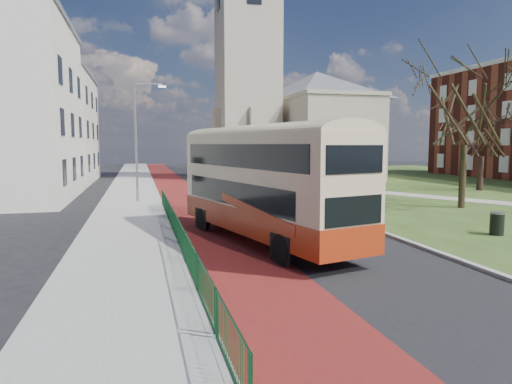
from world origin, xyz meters
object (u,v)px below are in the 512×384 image
object	(u,v)px
streetlamp	(138,135)
winter_tree_far	(482,130)
winter_tree_near	(466,94)
bus	(264,179)
litter_bin	(497,224)

from	to	relation	value
streetlamp	winter_tree_far	bearing A→B (deg)	2.33
winter_tree_near	bus	bearing A→B (deg)	-156.10
winter_tree_near	litter_bin	size ratio (longest dim) A/B	10.06
streetlamp	winter_tree_near	bearing A→B (deg)	-21.61
bus	winter_tree_far	size ratio (longest dim) A/B	1.50
litter_bin	streetlamp	bearing A→B (deg)	134.25
winter_tree_near	winter_tree_far	size ratio (longest dim) A/B	1.35
winter_tree_far	litter_bin	world-z (taller)	winter_tree_far
winter_tree_near	litter_bin	distance (m)	11.05
streetlamp	winter_tree_far	world-z (taller)	streetlamp
winter_tree_far	bus	bearing A→B (deg)	-146.92
streetlamp	litter_bin	bearing A→B (deg)	-45.75
bus	winter_tree_near	bearing A→B (deg)	9.65
winter_tree_far	litter_bin	size ratio (longest dim) A/B	7.48
winter_tree_near	winter_tree_far	bearing A→B (deg)	44.80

